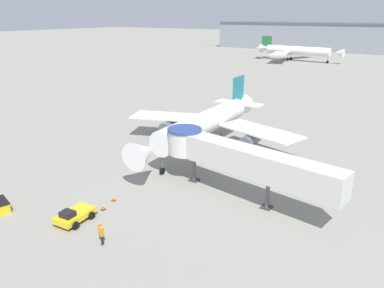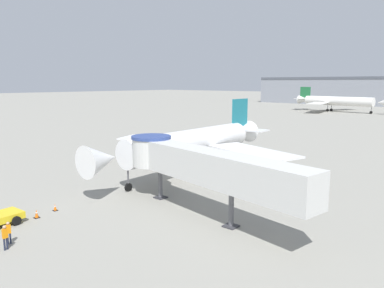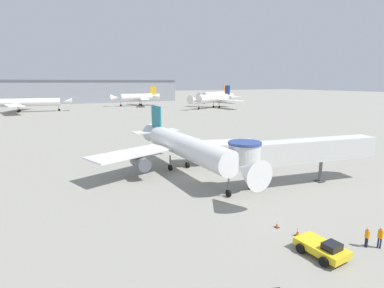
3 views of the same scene
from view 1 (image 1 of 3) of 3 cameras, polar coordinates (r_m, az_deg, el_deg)
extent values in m
plane|color=gray|center=(54.22, 0.55, -1.37)|extent=(800.00, 800.00, 0.00)
cylinder|color=white|center=(54.25, 1.81, 3.15)|extent=(4.03, 21.71, 3.36)
cone|color=white|center=(43.20, -7.36, -1.28)|extent=(3.47, 3.79, 3.36)
cone|color=white|center=(64.63, 7.06, 5.65)|extent=(3.51, 5.14, 3.36)
cube|color=white|center=(60.40, -3.43, 4.22)|extent=(13.00, 8.65, 0.22)
cube|color=white|center=(53.49, 10.35, 1.95)|extent=(12.95, 8.03, 0.22)
cube|color=#19707F|center=(63.77, 7.08, 8.24)|extent=(0.36, 3.95, 4.36)
cube|color=white|center=(64.72, 7.17, 6.20)|extent=(8.29, 3.01, 0.18)
cylinder|color=#565960|center=(59.21, -3.30, 2.74)|extent=(1.97, 4.00, 1.85)
cylinder|color=#565960|center=(53.09, 8.82, 0.57)|extent=(1.97, 4.00, 1.85)
cylinder|color=#4C4C51|center=(46.72, -4.60, -3.04)|extent=(0.18, 0.18, 1.93)
cylinder|color=black|center=(47.09, -4.56, -4.13)|extent=(0.29, 0.91, 0.90)
cylinder|color=#4C4C51|center=(57.98, 1.79, 1.49)|extent=(0.22, 0.22, 1.93)
cylinder|color=black|center=(58.28, 1.78, 0.59)|extent=(0.43, 0.91, 0.90)
cylinder|color=#4C4C51|center=(56.64, 4.45, 1.00)|extent=(0.22, 0.22, 1.93)
cylinder|color=black|center=(56.95, 4.43, 0.08)|extent=(0.43, 0.91, 0.90)
cube|color=silver|center=(39.15, 9.28, -2.78)|extent=(19.54, 5.65, 2.80)
cylinder|color=silver|center=(44.73, -1.13, 0.30)|extent=(3.90, 3.90, 2.80)
cylinder|color=navy|center=(44.26, -1.14, 2.20)|extent=(4.10, 4.09, 0.30)
cylinder|color=#56565B|center=(44.82, 0.34, -3.74)|extent=(0.44, 0.44, 3.17)
cube|color=#333338|center=(45.44, 0.34, -5.51)|extent=(1.10, 1.10, 0.12)
cylinder|color=#56565B|center=(39.46, 11.42, -7.49)|extent=(0.44, 0.44, 3.17)
cube|color=#333338|center=(40.16, 11.27, -9.43)|extent=(1.10, 1.10, 0.12)
cube|color=yellow|center=(38.54, -17.42, -10.28)|extent=(2.39, 3.98, 0.57)
cube|color=black|center=(37.78, -18.44, -10.08)|extent=(1.34, 1.16, 0.51)
cylinder|color=black|center=(38.80, -19.64, -10.81)|extent=(0.39, 0.78, 0.76)
cylinder|color=black|center=(37.36, -17.36, -11.77)|extent=(0.39, 0.78, 0.76)
cylinder|color=black|center=(40.00, -17.39, -9.59)|extent=(0.39, 0.78, 0.76)
cylinder|color=black|center=(38.61, -15.10, -10.46)|extent=(0.39, 0.78, 0.76)
cube|color=black|center=(40.12, -13.37, -9.69)|extent=(0.46, 0.46, 0.04)
cone|color=orange|center=(39.94, -13.41, -9.22)|extent=(0.31, 0.31, 0.71)
cylinder|color=white|center=(39.90, -13.42, -9.11)|extent=(0.17, 0.17, 0.09)
cube|color=black|center=(41.67, -11.87, -8.42)|extent=(0.39, 0.39, 0.04)
cone|color=orange|center=(41.53, -11.90, -8.02)|extent=(0.27, 0.27, 0.62)
cylinder|color=white|center=(41.49, -11.91, -7.93)|extent=(0.15, 0.15, 0.07)
cylinder|color=#1E2338|center=(35.27, -13.88, -13.34)|extent=(0.12, 0.12, 0.83)
cylinder|color=#1E2338|center=(35.33, -13.63, -13.25)|extent=(0.12, 0.12, 0.83)
cube|color=orange|center=(34.92, -13.85, -12.27)|extent=(0.27, 0.36, 0.65)
sphere|color=tan|center=(34.69, -13.91, -11.65)|extent=(0.22, 0.22, 0.22)
cylinder|color=#1E2338|center=(34.51, -13.39, -14.04)|extent=(0.13, 0.13, 0.88)
cylinder|color=#1E2338|center=(34.39, -13.60, -14.18)|extent=(0.13, 0.13, 0.88)
cube|color=orange|center=(34.03, -13.60, -12.99)|extent=(0.23, 0.36, 0.70)
sphere|color=tan|center=(33.79, -13.66, -12.32)|extent=(0.24, 0.24, 0.24)
cylinder|color=white|center=(169.33, 15.80, 13.54)|extent=(27.88, 6.44, 3.53)
cone|color=white|center=(163.25, 21.44, 12.77)|extent=(4.24, 3.93, 3.53)
cone|color=white|center=(175.88, 11.19, 14.07)|extent=(5.65, 4.07, 3.53)
cube|color=white|center=(162.00, 13.27, 13.30)|extent=(9.04, 16.70, 0.22)
cube|color=white|center=(179.52, 16.10, 13.60)|extent=(11.83, 16.85, 0.22)
cube|color=#1E6638|center=(175.52, 11.34, 15.10)|extent=(4.79, 0.74, 4.60)
cube|color=white|center=(175.95, 11.13, 14.28)|extent=(4.47, 11.05, 0.18)
cylinder|color=#4C4C51|center=(164.80, 19.97, 12.01)|extent=(0.18, 0.18, 2.03)
cylinder|color=black|center=(164.91, 19.93, 11.66)|extent=(1.12, 0.37, 1.10)
cylinder|color=#4C4C51|center=(169.57, 14.40, 12.72)|extent=(0.22, 0.22, 2.03)
cylinder|color=black|center=(169.67, 14.37, 12.38)|extent=(1.14, 0.51, 1.10)
cylinder|color=#4C4C51|center=(172.44, 14.86, 12.78)|extent=(0.22, 0.22, 2.03)
cylinder|color=black|center=(172.55, 14.83, 12.44)|extent=(1.14, 0.51, 1.10)
cube|color=gray|center=(221.12, 24.40, 14.38)|extent=(155.63, 23.62, 13.43)
cube|color=#4C515B|center=(220.84, 24.67, 16.26)|extent=(155.63, 24.09, 1.20)
camera|label=2|loc=(12.65, 50.15, -24.48)|focal=35.00mm
camera|label=3|loc=(46.33, -49.14, 5.59)|focal=28.00mm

